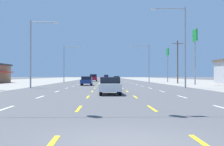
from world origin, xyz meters
TOP-DOWN VIEW (x-y plane):
  - ground_plane at (0.00, 66.00)m, footprint 572.00×572.00m
  - lot_apron_left at (-24.75, 66.00)m, footprint 28.00×440.00m
  - lot_apron_right at (24.75, 66.00)m, footprint 28.00×440.00m
  - lane_markings at (0.00, 104.50)m, footprint 10.64×227.60m
  - signal_span_wire at (0.42, 7.33)m, footprint 26.36×0.52m
  - sedan_center_turn_nearest at (-0.06, 17.60)m, footprint 1.80×4.50m
  - sedan_inner_left_near at (-3.47, 40.71)m, footprint 1.80×4.50m
  - suv_inner_left_mid at (-3.62, 73.99)m, footprint 1.98×4.90m
  - sedan_inner_right_midfar at (3.27, 84.11)m, footprint 1.80×4.50m
  - sedan_inner_right_far at (3.63, 93.85)m, footprint 1.80×4.50m
  - suv_center_turn_farther at (0.23, 121.38)m, footprint 1.98×4.90m
  - pole_sign_right_row_1 at (15.52, 43.75)m, footprint 0.24×2.24m
  - pole_sign_right_row_2 at (15.43, 65.47)m, footprint 0.24×2.04m
  - streetlight_left_row_0 at (-9.78, 30.91)m, footprint 3.63×0.26m
  - streetlight_right_row_0 at (9.70, 30.91)m, footprint 4.55×0.26m
  - streetlight_left_row_1 at (-9.70, 61.78)m, footprint 4.09×0.26m
  - streetlight_right_row_1 at (9.58, 61.78)m, footprint 4.87×0.26m
  - utility_pole_right_row_1 at (14.42, 51.55)m, footprint 2.20×0.26m

SIDE VIEW (x-z plane):
  - ground_plane at x=0.00m, z-range 0.00..0.00m
  - lot_apron_left at x=-24.75m, z-range 0.00..0.01m
  - lot_apron_right at x=24.75m, z-range 0.00..0.01m
  - lane_markings at x=0.00m, z-range 0.00..0.01m
  - sedan_center_turn_nearest at x=-0.06m, z-range 0.03..1.49m
  - sedan_inner_left_near at x=-3.47m, z-range 0.03..1.49m
  - sedan_inner_right_midfar at x=3.27m, z-range 0.03..1.49m
  - sedan_inner_right_far at x=3.63m, z-range 0.03..1.49m
  - suv_inner_left_mid at x=-3.62m, z-range 0.04..2.02m
  - suv_center_turn_farther at x=0.23m, z-range 0.04..2.02m
  - utility_pole_right_row_1 at x=14.42m, z-range 0.19..8.95m
  - streetlight_left_row_1 at x=-9.70m, z-range 0.74..9.40m
  - streetlight_left_row_0 at x=-9.78m, z-range 0.69..9.50m
  - signal_span_wire at x=0.42m, z-range 0.75..9.79m
  - streetlight_right_row_1 at x=9.58m, z-range 0.84..9.82m
  - streetlight_right_row_0 at x=9.70m, z-range 0.84..11.55m
  - pole_sign_right_row_2 at x=15.43m, z-range 2.22..10.73m
  - pole_sign_right_row_1 at x=15.52m, z-range 2.63..12.42m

